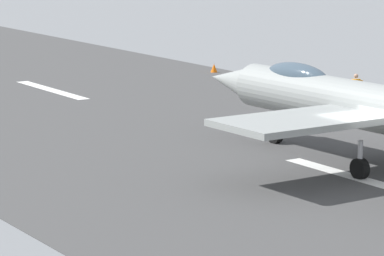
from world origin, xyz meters
TOP-DOWN VIEW (x-y plane):
  - ground_plane at (0.00, 0.00)m, footprint 400.00×400.00m
  - runway_strip at (-0.02, 0.00)m, footprint 240.00×26.00m
  - fighter_jet at (2.12, -1.55)m, footprint 17.72×13.40m
  - crew_person at (12.43, -10.23)m, footprint 0.47×0.61m
  - marker_cone_far at (27.41, -11.70)m, footprint 0.44×0.44m

SIDE VIEW (x-z plane):
  - ground_plane at x=0.00m, z-range 0.00..0.00m
  - runway_strip at x=-0.02m, z-range 0.00..0.02m
  - marker_cone_far at x=27.41m, z-range 0.00..0.55m
  - crew_person at x=12.43m, z-range 0.00..1.71m
  - fighter_jet at x=2.12m, z-range -0.41..5.16m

